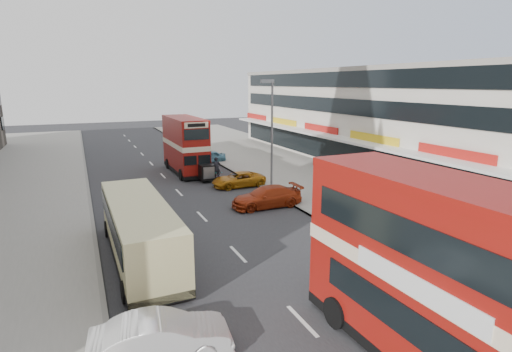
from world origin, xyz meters
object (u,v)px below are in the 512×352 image
car_right_a (267,197)px  car_right_c (208,157)px  cyclist (217,174)px  coach (139,229)px  bus_main (437,276)px  bus_second (185,145)px  street_lamp (271,126)px  pedestrian_near (317,183)px  car_right_b (239,180)px  car_left_front (161,338)px

car_right_a → car_right_c: 15.92m
cyclist → coach: bearing=-121.6°
bus_main → cyclist: 23.27m
car_right_a → car_right_c: size_ratio=1.31×
bus_second → car_right_c: bus_second is taller
street_lamp → coach: street_lamp is taller
street_lamp → pedestrian_near: bearing=-57.7°
bus_second → pedestrian_near: bus_second is taller
bus_second → pedestrian_near: (6.33, -11.72, -1.47)m
cyclist → bus_main: bearing=-93.1°
street_lamp → car_right_b: street_lamp is taller
bus_second → bus_main: bearing=89.2°
car_left_front → car_right_c: bearing=-13.0°
car_left_front → car_right_b: size_ratio=0.98×
bus_second → car_left_front: 25.53m
coach → bus_second: bearing=68.6°
car_right_a → bus_second: bearing=-169.5°
street_lamp → car_right_a: street_lamp is taller
bus_second → car_left_front: bearing=73.6°
street_lamp → bus_main: size_ratio=0.85×
coach → pedestrian_near: coach is taller
car_right_c → coach: bearing=-24.8°
car_left_front → car_right_b: 20.15m
car_right_b → cyclist: size_ratio=1.98×
coach → cyclist: bearing=57.3°
car_right_a → cyclist: cyclist is taller
cyclist → car_right_a: bearing=-83.0°
coach → cyclist: size_ratio=4.55×
car_right_a → pedestrian_near: bearing=98.1°
street_lamp → coach: 14.26m
car_left_front → car_right_a: (9.13, 12.22, 0.01)m
bus_main → car_right_a: (2.25, 15.59, -2.10)m
bus_main → bus_second: (0.04, 27.87, -0.26)m
bus_main → pedestrian_near: (6.38, 16.16, -1.73)m
bus_second → car_right_a: size_ratio=1.87×
car_right_a → cyclist: 7.60m
street_lamp → car_right_b: (-1.87, 1.84, -4.21)m
street_lamp → car_right_b: bearing=135.4°
car_right_c → pedestrian_near: pedestrian_near is taller
coach → bus_main: bearing=-59.7°
car_left_front → bus_main: bearing=-109.4°
coach → car_right_a: coach is taller
street_lamp → bus_main: bearing=-102.7°
bus_second → car_left_front: (-6.92, -24.50, -1.84)m
coach → car_left_front: bearing=-94.4°
car_right_c → cyclist: (-1.82, -8.35, 0.09)m
car_right_b → car_right_a: bearing=-3.0°
car_right_b → car_right_c: size_ratio=1.17×
car_right_b → bus_second: bearing=-160.5°
car_right_a → car_left_front: bearing=-36.5°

